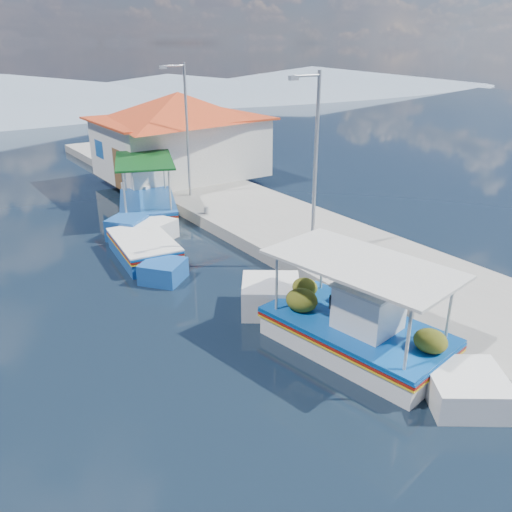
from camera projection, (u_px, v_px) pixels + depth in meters
ground at (230, 328)px, 14.25m from camera, size 160.00×160.00×0.00m
quay at (274, 223)px, 21.81m from camera, size 5.00×44.00×0.50m
bollards at (241, 228)px, 19.99m from camera, size 0.20×17.20×0.30m
main_caique at (354, 330)px, 13.10m from camera, size 3.26×8.08×2.70m
caique_green_canopy at (146, 208)px, 23.08m from camera, size 4.14×7.31×2.93m
caique_blue_hull at (143, 249)px, 18.84m from camera, size 2.33×6.25×1.12m
harbor_building at (180, 133)px, 27.87m from camera, size 10.49×10.49×4.40m
lamp_post_near at (314, 157)px, 16.67m from camera, size 1.21×0.14×6.00m
lamp_post_far at (185, 124)px, 23.53m from camera, size 1.21×0.14×6.00m
mountain_ridge at (22, 92)px, 59.59m from camera, size 171.40×96.00×5.50m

